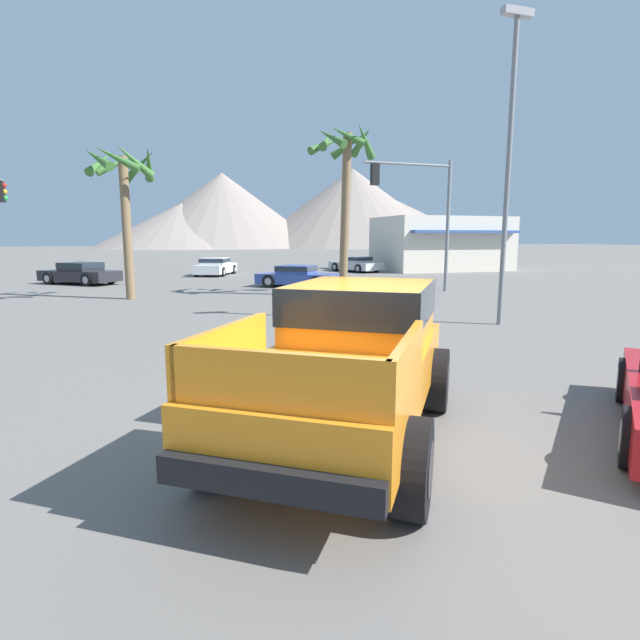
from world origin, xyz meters
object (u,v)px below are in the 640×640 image
at_px(parked_car_silver, 356,264).
at_px(palm_tree_leaning, 344,169).
at_px(traffic_light_main, 417,200).
at_px(orange_pickup_truck, 351,351).
at_px(parked_car_blue, 298,276).
at_px(parked_car_dark, 80,273).
at_px(street_lamp_post, 510,144).
at_px(palm_tree_tall, 123,183).
at_px(parked_car_white, 215,266).

relative_size(parked_car_silver, palm_tree_leaning, 0.64).
relative_size(traffic_light_main, palm_tree_leaning, 0.84).
relative_size(orange_pickup_truck, parked_car_blue, 1.17).
height_order(parked_car_silver, parked_car_dark, parked_car_dark).
relative_size(parked_car_dark, street_lamp_post, 0.53).
relative_size(parked_car_blue, palm_tree_tall, 0.72).
bearing_deg(street_lamp_post, palm_tree_leaning, 102.44).
height_order(traffic_light_main, palm_tree_tall, palm_tree_tall).
bearing_deg(palm_tree_tall, street_lamp_post, -42.64).
height_order(parked_car_silver, street_lamp_post, street_lamp_post).
relative_size(orange_pickup_truck, parked_car_white, 1.09).
height_order(parked_car_blue, traffic_light_main, traffic_light_main).
height_order(parked_car_white, palm_tree_leaning, palm_tree_leaning).
relative_size(orange_pickup_truck, traffic_light_main, 0.86).
xyz_separation_m(orange_pickup_truck, palm_tree_leaning, (5.21, 14.39, 4.25)).
bearing_deg(palm_tree_leaning, parked_car_dark, 140.96).
bearing_deg(palm_tree_tall, parked_car_dark, 110.37).
distance_m(parked_car_silver, palm_tree_leaning, 16.38).
xyz_separation_m(parked_car_dark, parked_car_blue, (10.81, -5.04, -0.03)).
xyz_separation_m(parked_car_white, parked_car_silver, (10.27, 0.33, -0.01)).
xyz_separation_m(parked_car_silver, traffic_light_main, (-2.62, -13.95, 3.59)).
height_order(parked_car_blue, street_lamp_post, street_lamp_post).
height_order(parked_car_white, palm_tree_tall, palm_tree_tall).
distance_m(parked_car_white, parked_car_dark, 8.94).
bearing_deg(street_lamp_post, palm_tree_tall, 137.36).
relative_size(traffic_light_main, palm_tree_tall, 0.98).
distance_m(parked_car_blue, traffic_light_main, 7.02).
xyz_separation_m(parked_car_white, palm_tree_leaning, (3.99, -14.04, 4.72)).
xyz_separation_m(parked_car_dark, traffic_light_main, (15.32, -9.03, 3.57)).
relative_size(orange_pickup_truck, parked_car_dark, 1.15).
bearing_deg(parked_car_white, parked_car_silver, 24.64).
height_order(orange_pickup_truck, palm_tree_leaning, palm_tree_leaning).
bearing_deg(palm_tree_tall, parked_car_white, 69.26).
bearing_deg(street_lamp_post, orange_pickup_truck, -138.29).
distance_m(traffic_light_main, palm_tree_tall, 12.44).
height_order(orange_pickup_truck, parked_car_silver, orange_pickup_truck).
height_order(parked_car_silver, traffic_light_main, traffic_light_main).
bearing_deg(parked_car_dark, parked_car_silver, -35.59).
xyz_separation_m(orange_pickup_truck, parked_car_silver, (11.49, 28.76, -0.48)).
bearing_deg(parked_car_white, street_lamp_post, -52.60).
relative_size(traffic_light_main, street_lamp_post, 0.70).
xyz_separation_m(orange_pickup_truck, parked_car_white, (1.22, 28.43, -0.47)).
bearing_deg(palm_tree_tall, traffic_light_main, -5.20).
bearing_deg(traffic_light_main, parked_car_blue, -41.56).
relative_size(parked_car_white, parked_car_dark, 1.06).
distance_m(parked_car_silver, parked_car_dark, 18.60).
height_order(palm_tree_tall, palm_tree_leaning, palm_tree_leaning).
height_order(parked_car_dark, palm_tree_leaning, palm_tree_leaning).
xyz_separation_m(orange_pickup_truck, parked_car_blue, (4.36, 18.80, -0.49)).
bearing_deg(traffic_light_main, palm_tree_tall, -5.20).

